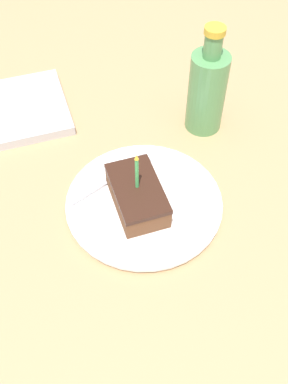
# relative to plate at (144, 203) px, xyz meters

# --- Properties ---
(ground_plane) EXTENTS (2.40, 2.40, 0.04)m
(ground_plane) POSITION_rel_plate_xyz_m (-0.03, 0.02, -0.03)
(ground_plane) COLOR tan
(ground_plane) RESTS_ON ground
(plate) EXTENTS (0.27, 0.27, 0.01)m
(plate) POSITION_rel_plate_xyz_m (0.00, 0.00, 0.00)
(plate) COLOR white
(plate) RESTS_ON ground_plane
(cake_slice) EXTENTS (0.08, 0.13, 0.12)m
(cake_slice) POSITION_rel_plate_xyz_m (0.01, 0.00, 0.03)
(cake_slice) COLOR brown
(cake_slice) RESTS_ON plate
(fork) EXTENTS (0.17, 0.08, 0.00)m
(fork) POSITION_rel_plate_xyz_m (0.03, -0.07, 0.01)
(fork) COLOR #B2B2B7
(fork) RESTS_ON plate
(bottle) EXTENTS (0.07, 0.07, 0.22)m
(bottle) POSITION_rel_plate_xyz_m (-0.18, -0.16, 0.08)
(bottle) COLOR #599959
(bottle) RESTS_ON ground_plane
(marble_board) EXTENTS (0.27, 0.20, 0.02)m
(marble_board) POSITION_rel_plate_xyz_m (0.21, -0.31, 0.00)
(marble_board) COLOR silver
(marble_board) RESTS_ON ground_plane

